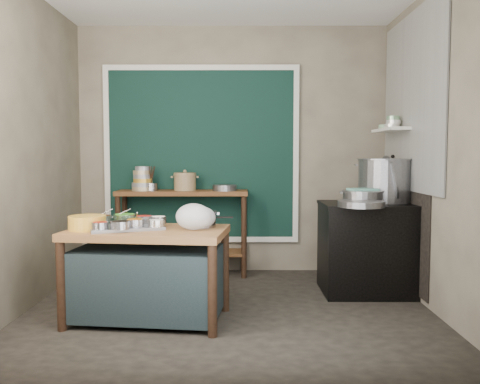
{
  "coord_description": "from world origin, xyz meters",
  "views": [
    {
      "loc": [
        0.11,
        -4.35,
        1.35
      ],
      "look_at": [
        0.09,
        0.25,
        1.01
      ],
      "focal_mm": 38.0,
      "sensor_mm": 36.0,
      "label": 1
    }
  ],
  "objects_px": {
    "condiment_tray": "(125,227)",
    "prep_table": "(148,275)",
    "saucepan": "(202,219)",
    "ceramic_crock": "(185,182)",
    "yellow_basin": "(87,223)",
    "utensil_cup": "(152,187)",
    "stock_pot": "(384,180)",
    "stove_block": "(369,249)",
    "back_counter": "(183,233)",
    "steamer": "(363,197)"
  },
  "relations": [
    {
      "from": "yellow_basin",
      "to": "ceramic_crock",
      "type": "bearing_deg",
      "value": 69.92
    },
    {
      "from": "stove_block",
      "to": "ceramic_crock",
      "type": "bearing_deg",
      "value": 158.55
    },
    {
      "from": "stove_block",
      "to": "yellow_basin",
      "type": "relative_size",
      "value": 3.07
    },
    {
      "from": "condiment_tray",
      "to": "steamer",
      "type": "xyz_separation_m",
      "value": [
        2.09,
        0.73,
        0.18
      ]
    },
    {
      "from": "condiment_tray",
      "to": "yellow_basin",
      "type": "xyz_separation_m",
      "value": [
        -0.29,
        -0.06,
        0.04
      ]
    },
    {
      "from": "saucepan",
      "to": "yellow_basin",
      "type": "bearing_deg",
      "value": -171.46
    },
    {
      "from": "condiment_tray",
      "to": "prep_table",
      "type": "bearing_deg",
      "value": -3.31
    },
    {
      "from": "utensil_cup",
      "to": "stock_pot",
      "type": "relative_size",
      "value": 0.25
    },
    {
      "from": "back_counter",
      "to": "yellow_basin",
      "type": "distance_m",
      "value": 1.76
    },
    {
      "from": "stove_block",
      "to": "stock_pot",
      "type": "bearing_deg",
      "value": 29.41
    },
    {
      "from": "prep_table",
      "to": "condiment_tray",
      "type": "relative_size",
      "value": 2.19
    },
    {
      "from": "utensil_cup",
      "to": "stock_pot",
      "type": "bearing_deg",
      "value": -13.84
    },
    {
      "from": "prep_table",
      "to": "ceramic_crock",
      "type": "relative_size",
      "value": 4.75
    },
    {
      "from": "prep_table",
      "to": "saucepan",
      "type": "height_order",
      "value": "saucepan"
    },
    {
      "from": "prep_table",
      "to": "saucepan",
      "type": "distance_m",
      "value": 0.63
    },
    {
      "from": "stove_block",
      "to": "back_counter",
      "type": "bearing_deg",
      "value": 158.98
    },
    {
      "from": "back_counter",
      "to": "saucepan",
      "type": "height_order",
      "value": "back_counter"
    },
    {
      "from": "utensil_cup",
      "to": "steamer",
      "type": "relative_size",
      "value": 0.35
    },
    {
      "from": "condiment_tray",
      "to": "stock_pot",
      "type": "xyz_separation_m",
      "value": [
        2.35,
        0.93,
        0.33
      ]
    },
    {
      "from": "saucepan",
      "to": "stock_pot",
      "type": "distance_m",
      "value": 1.94
    },
    {
      "from": "stove_block",
      "to": "ceramic_crock",
      "type": "distance_m",
      "value": 2.1
    },
    {
      "from": "utensil_cup",
      "to": "steamer",
      "type": "height_order",
      "value": "utensil_cup"
    },
    {
      "from": "back_counter",
      "to": "stock_pot",
      "type": "bearing_deg",
      "value": -17.07
    },
    {
      "from": "yellow_basin",
      "to": "utensil_cup",
      "type": "distance_m",
      "value": 1.61
    },
    {
      "from": "saucepan",
      "to": "ceramic_crock",
      "type": "xyz_separation_m",
      "value": [
        -0.31,
        1.47,
        0.22
      ]
    },
    {
      "from": "condiment_tray",
      "to": "back_counter",
      "type": "bearing_deg",
      "value": 79.85
    },
    {
      "from": "stock_pot",
      "to": "steamer",
      "type": "xyz_separation_m",
      "value": [
        -0.26,
        -0.21,
        -0.15
      ]
    },
    {
      "from": "steamer",
      "to": "ceramic_crock",
      "type": "bearing_deg",
      "value": 154.49
    },
    {
      "from": "condiment_tray",
      "to": "stock_pot",
      "type": "relative_size",
      "value": 1.04
    },
    {
      "from": "prep_table",
      "to": "stock_pot",
      "type": "xyz_separation_m",
      "value": [
        2.17,
        0.94,
        0.72
      ]
    },
    {
      "from": "stove_block",
      "to": "yellow_basin",
      "type": "bearing_deg",
      "value": -160.0
    },
    {
      "from": "prep_table",
      "to": "ceramic_crock",
      "type": "xyz_separation_m",
      "value": [
        0.13,
        1.59,
        0.66
      ]
    },
    {
      "from": "prep_table",
      "to": "condiment_tray",
      "type": "height_order",
      "value": "condiment_tray"
    },
    {
      "from": "stove_block",
      "to": "utensil_cup",
      "type": "distance_m",
      "value": 2.41
    },
    {
      "from": "condiment_tray",
      "to": "saucepan",
      "type": "bearing_deg",
      "value": 9.49
    },
    {
      "from": "yellow_basin",
      "to": "steamer",
      "type": "xyz_separation_m",
      "value": [
        2.38,
        0.79,
        0.14
      ]
    },
    {
      "from": "saucepan",
      "to": "stock_pot",
      "type": "height_order",
      "value": "stock_pot"
    },
    {
      "from": "saucepan",
      "to": "utensil_cup",
      "type": "bearing_deg",
      "value": 113.6
    },
    {
      "from": "yellow_basin",
      "to": "saucepan",
      "type": "xyz_separation_m",
      "value": [
        0.9,
        0.16,
        0.01
      ]
    },
    {
      "from": "condiment_tray",
      "to": "ceramic_crock",
      "type": "bearing_deg",
      "value": 78.9
    },
    {
      "from": "prep_table",
      "to": "stove_block",
      "type": "height_order",
      "value": "stove_block"
    },
    {
      "from": "prep_table",
      "to": "utensil_cup",
      "type": "xyz_separation_m",
      "value": [
        -0.24,
        1.54,
        0.62
      ]
    },
    {
      "from": "condiment_tray",
      "to": "utensil_cup",
      "type": "xyz_separation_m",
      "value": [
        -0.05,
        1.53,
        0.23
      ]
    },
    {
      "from": "prep_table",
      "to": "condiment_tray",
      "type": "bearing_deg",
      "value": -176.78
    },
    {
      "from": "stove_block",
      "to": "stock_pot",
      "type": "relative_size",
      "value": 1.64
    },
    {
      "from": "stove_block",
      "to": "ceramic_crock",
      "type": "height_order",
      "value": "ceramic_crock"
    },
    {
      "from": "stove_block",
      "to": "utensil_cup",
      "type": "bearing_deg",
      "value": 162.91
    },
    {
      "from": "saucepan",
      "to": "steamer",
      "type": "distance_m",
      "value": 1.6
    },
    {
      "from": "stove_block",
      "to": "stock_pot",
      "type": "xyz_separation_m",
      "value": [
        0.17,
        0.09,
        0.67
      ]
    },
    {
      "from": "prep_table",
      "to": "yellow_basin",
      "type": "relative_size",
      "value": 4.26
    }
  ]
}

